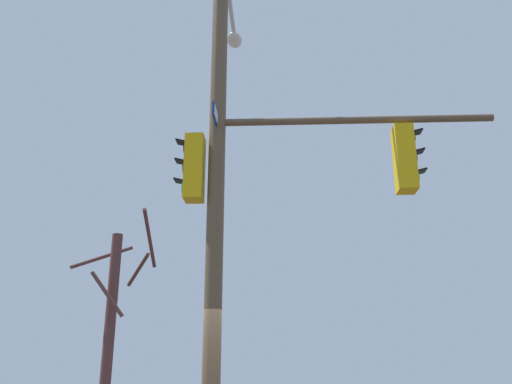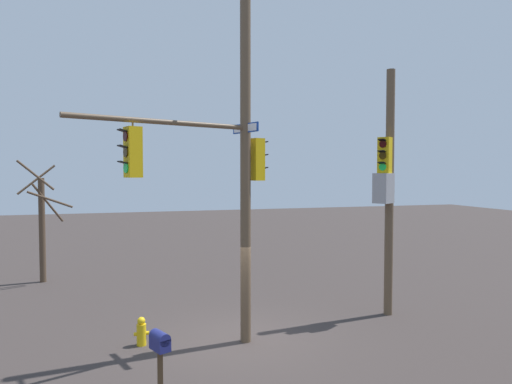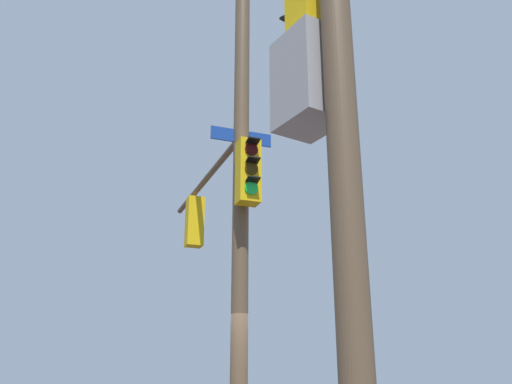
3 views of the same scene
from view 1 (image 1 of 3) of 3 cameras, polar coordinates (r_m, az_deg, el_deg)
name	(u,v)px [view 1 (image 1 of 3)]	position (r m, az deg, el deg)	size (l,w,h in m)	color
main_signal_pole_assembly	(244,149)	(8.95, -1.28, 4.55)	(5.54, 3.59, 9.60)	brown
bare_tree_behind_pole	(112,321)	(15.15, -15.06, -13.13)	(2.50, 1.89, 5.80)	brown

